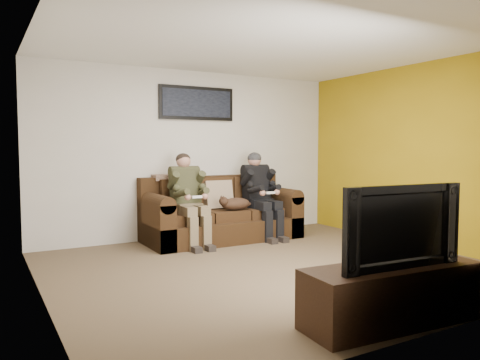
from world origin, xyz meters
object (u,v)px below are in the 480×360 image
sofa (220,215)px  framed_poster (197,103)px  person_left (188,193)px  tv_stand (391,295)px  person_right (260,189)px  television (393,225)px  cat (235,204)px

sofa → framed_poster: framed_poster is taller
person_left → tv_stand: (0.21, -3.59, -0.52)m
person_right → television: person_right is taller
person_left → cat: (0.71, -0.08, -0.18)m
cat → tv_stand: 3.55m
person_right → framed_poster: bearing=144.3°
sofa → person_left: size_ratio=1.77×
television → framed_poster: bearing=91.4°
sofa → television: 3.83m
framed_poster → cat: bearing=-65.2°
tv_stand → sofa: bearing=88.1°
person_right → television: size_ratio=1.18×
tv_stand → cat: bearing=85.9°
cat → person_right: bearing=9.7°
person_right → framed_poster: size_ratio=1.07×
sofa → television: television is taller
person_left → television: size_ratio=1.17×
person_left → person_right: person_right is taller
television → person_left: bearing=97.4°
person_left → framed_poster: size_ratio=1.06×
sofa → person_right: bearing=-18.0°
framed_poster → tv_stand: framed_poster is taller
sofa → television: size_ratio=2.07×
framed_poster → person_left: bearing=-125.0°
sofa → cat: bearing=-69.2°
person_left → framed_poster: bearing=55.0°
sofa → person_left: person_left is taller
cat → television: size_ratio=0.58×
sofa → person_right: person_right is taller
cat → sofa: bearing=110.8°
person_right → tv_stand: (-1.00, -3.59, -0.52)m
person_left → tv_stand: person_left is taller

